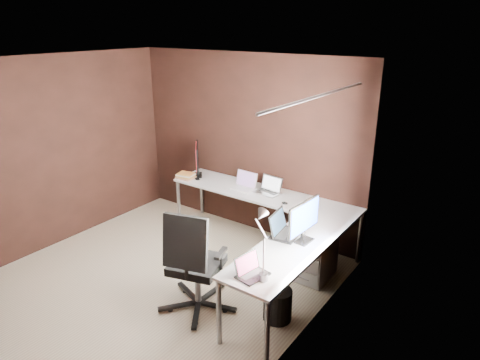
% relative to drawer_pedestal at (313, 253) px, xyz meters
% --- Properties ---
extents(room, '(3.60, 3.60, 2.50)m').
position_rel_drawer_pedestal_xyz_m(room, '(-1.09, -1.08, 0.98)').
color(room, beige).
rests_on(room, ground).
extents(desk, '(2.65, 2.25, 0.73)m').
position_rel_drawer_pedestal_xyz_m(desk, '(-0.59, -0.11, 0.38)').
color(desk, silver).
rests_on(desk, ground).
extents(drawer_pedestal, '(0.42, 0.50, 0.60)m').
position_rel_drawer_pedestal_xyz_m(drawer_pedestal, '(0.00, 0.00, 0.00)').
color(drawer_pedestal, silver).
rests_on(drawer_pedestal, ground).
extents(monitor_left, '(0.37, 0.43, 0.47)m').
position_rel_drawer_pedestal_xyz_m(monitor_left, '(-2.09, 0.37, 0.70)').
color(monitor_left, black).
rests_on(monitor_left, desk).
extents(monitor_right, '(0.14, 0.54, 0.44)m').
position_rel_drawer_pedestal_xyz_m(monitor_right, '(0.11, -0.53, 0.68)').
color(monitor_right, black).
rests_on(monitor_right, desk).
extents(laptop_white, '(0.34, 0.25, 0.22)m').
position_rel_drawer_pedestal_xyz_m(laptop_white, '(-1.24, 0.35, 0.48)').
color(laptop_white, silver).
rests_on(laptop_white, desk).
extents(laptop_silver, '(0.35, 0.26, 0.22)m').
position_rel_drawer_pedestal_xyz_m(laptop_silver, '(-0.88, 0.41, 0.48)').
color(laptop_silver, silver).
rests_on(laptop_silver, desk).
extents(laptop_black_big, '(0.31, 0.40, 0.25)m').
position_rel_drawer_pedestal_xyz_m(laptop_black_big, '(-0.13, -0.52, 0.48)').
color(laptop_black_big, black).
rests_on(laptop_black_big, desk).
extents(laptop_black_small, '(0.25, 0.31, 0.19)m').
position_rel_drawer_pedestal_xyz_m(laptop_black_small, '(0.03, -1.37, 0.47)').
color(laptop_black_small, black).
rests_on(laptop_black_small, desk).
extents(book_stack, '(0.26, 0.22, 0.08)m').
position_rel_drawer_pedestal_xyz_m(book_stack, '(-2.16, 0.19, 0.47)').
color(book_stack, tan).
rests_on(book_stack, desk).
extents(mouse_left, '(0.10, 0.08, 0.03)m').
position_rel_drawer_pedestal_xyz_m(mouse_left, '(-1.97, 0.22, 0.45)').
color(mouse_left, black).
rests_on(mouse_left, desk).
extents(mouse_corner, '(0.09, 0.07, 0.03)m').
position_rel_drawer_pedestal_xyz_m(mouse_corner, '(-0.52, 0.19, 0.45)').
color(mouse_corner, black).
rests_on(mouse_corner, desk).
extents(desk_lamp, '(0.20, 0.23, 0.63)m').
position_rel_drawer_pedestal_xyz_m(desk_lamp, '(0.10, -1.31, 0.83)').
color(desk_lamp, slate).
rests_on(desk_lamp, desk).
extents(office_chair, '(0.65, 0.68, 1.15)m').
position_rel_drawer_pedestal_xyz_m(office_chair, '(-0.71, -1.28, 0.04)').
color(office_chair, black).
rests_on(office_chair, ground).
extents(wastebasket, '(0.32, 0.32, 0.34)m').
position_rel_drawer_pedestal_xyz_m(wastebasket, '(0.07, -0.93, -0.13)').
color(wastebasket, black).
rests_on(wastebasket, ground).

